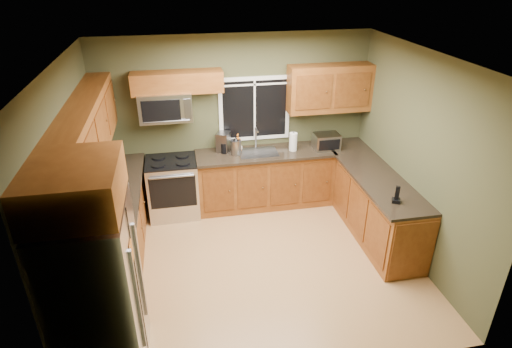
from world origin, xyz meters
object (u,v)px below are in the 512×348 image
object	(u,v)px
refrigerator	(98,295)
paper_towel_roll	(293,142)
range	(173,187)
soap_bottle_a	(238,143)
microwave	(165,106)
cordless_phone	(396,197)
coffee_maker	(224,143)
toaster_oven	(326,141)
soap_bottle_c	(238,146)
kettle	(236,147)

from	to	relation	value
refrigerator	paper_towel_roll	bearing A→B (deg)	46.85
refrigerator	range	size ratio (longest dim) A/B	1.92
range	soap_bottle_a	xyz separation A→B (m)	(1.04, 0.09, 0.62)
refrigerator	microwave	world-z (taller)	microwave
range	soap_bottle_a	bearing A→B (deg)	4.65
microwave	paper_towel_roll	xyz separation A→B (m)	(1.91, -0.14, -0.65)
microwave	cordless_phone	size ratio (longest dim) A/B	3.41
coffee_maker	paper_towel_roll	world-z (taller)	paper_towel_roll
toaster_oven	soap_bottle_a	size ratio (longest dim) A/B	1.33
refrigerator	cordless_phone	bearing A→B (deg)	15.80
soap_bottle_a	cordless_phone	xyz separation A→B (m)	(1.70, -1.88, -0.08)
paper_towel_roll	soap_bottle_c	distance (m)	0.87
soap_bottle_a	refrigerator	bearing A→B (deg)	-121.27
refrigerator	cordless_phone	size ratio (longest dim) A/B	8.07
kettle	soap_bottle_c	bearing A→B (deg)	66.74
kettle	microwave	bearing A→B (deg)	172.13
toaster_oven	microwave	bearing A→B (deg)	175.85
soap_bottle_a	cordless_phone	bearing A→B (deg)	-47.97
range	microwave	world-z (taller)	microwave
soap_bottle_c	cordless_phone	xyz separation A→B (m)	(1.69, -1.91, -0.02)
range	paper_towel_roll	world-z (taller)	paper_towel_roll
soap_bottle_a	soap_bottle_c	world-z (taller)	soap_bottle_a
soap_bottle_a	coffee_maker	bearing A→B (deg)	158.54
soap_bottle_c	soap_bottle_a	bearing A→B (deg)	-100.42
coffee_maker	kettle	distance (m)	0.24
coffee_maker	paper_towel_roll	distance (m)	1.09
kettle	paper_towel_roll	size ratio (longest dim) A/B	0.91
toaster_oven	kettle	xyz separation A→B (m)	(-1.44, 0.04, 0.01)
kettle	toaster_oven	bearing A→B (deg)	-1.54
range	microwave	size ratio (longest dim) A/B	1.23
paper_towel_roll	soap_bottle_c	size ratio (longest dim) A/B	1.85
microwave	soap_bottle_a	world-z (taller)	microwave
soap_bottle_a	toaster_oven	bearing A→B (deg)	-5.17
microwave	soap_bottle_c	world-z (taller)	microwave
toaster_oven	kettle	world-z (taller)	kettle
refrigerator	soap_bottle_c	bearing A→B (deg)	58.91
soap_bottle_a	cordless_phone	distance (m)	2.54
kettle	soap_bottle_c	size ratio (longest dim) A/B	1.67
soap_bottle_c	kettle	bearing A→B (deg)	-113.26
coffee_maker	kettle	xyz separation A→B (m)	(0.17, -0.17, -0.01)
coffee_maker	soap_bottle_c	world-z (taller)	coffee_maker
microwave	soap_bottle_c	xyz separation A→B (m)	(1.05, -0.02, -0.70)
kettle	soap_bottle_c	world-z (taller)	kettle
toaster_oven	kettle	bearing A→B (deg)	178.46
coffee_maker	range	bearing A→B (deg)	-168.50
coffee_maker	kettle	size ratio (longest dim) A/B	1.05
microwave	kettle	distance (m)	1.20
toaster_oven	soap_bottle_c	bearing A→B (deg)	173.63
soap_bottle_a	range	bearing A→B (deg)	-175.35
soap_bottle_a	soap_bottle_c	xyz separation A→B (m)	(0.01, 0.03, -0.06)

